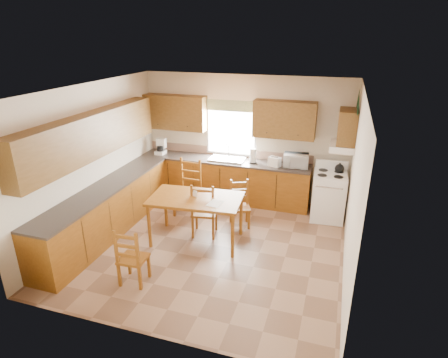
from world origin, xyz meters
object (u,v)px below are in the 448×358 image
(stove, at_px, (328,197))
(dining_table, at_px, (197,219))
(microwave, at_px, (296,161))
(chair_far_right, at_px, (240,205))
(chair_near_right, at_px, (204,209))
(chair_far_left, at_px, (187,188))
(chair_near_left, at_px, (133,255))

(stove, relative_size, dining_table, 0.59)
(microwave, relative_size, dining_table, 0.29)
(dining_table, bearing_deg, chair_far_right, 47.67)
(microwave, bearing_deg, chair_near_right, -136.12)
(chair_near_right, distance_m, chair_far_left, 0.92)
(chair_near_left, relative_size, chair_far_right, 1.03)
(stove, distance_m, dining_table, 2.70)
(microwave, relative_size, chair_near_left, 0.50)
(stove, xyz_separation_m, chair_far_left, (-2.73, -0.68, 0.10))
(chair_far_right, bearing_deg, chair_far_left, 149.47)
(stove, relative_size, chair_near_right, 0.91)
(stove, xyz_separation_m, dining_table, (-2.16, -1.61, -0.04))
(chair_near_left, bearing_deg, stove, -134.86)
(microwave, distance_m, chair_near_left, 3.84)
(chair_near_left, distance_m, chair_far_left, 2.34)
(stove, bearing_deg, chair_near_left, -134.43)
(chair_near_right, bearing_deg, chair_far_right, -146.34)
(stove, distance_m, chair_near_left, 3.99)
(dining_table, bearing_deg, chair_near_left, -112.85)
(dining_table, relative_size, chair_near_left, 1.70)
(dining_table, height_order, chair_near_right, chair_near_right)
(microwave, height_order, chair_far_left, microwave)
(dining_table, distance_m, chair_near_left, 1.47)
(chair_far_right, bearing_deg, chair_near_right, -158.37)
(dining_table, xyz_separation_m, chair_far_left, (-0.57, 0.93, 0.14))
(chair_near_right, bearing_deg, chair_far_left, -57.34)
(chair_near_right, bearing_deg, dining_table, 67.94)
(chair_near_right, bearing_deg, microwave, -140.67)
(stove, height_order, chair_far_right, stove)
(microwave, relative_size, chair_near_right, 0.45)
(microwave, xyz_separation_m, chair_near_left, (-1.90, -3.29, -0.60))
(chair_near_left, bearing_deg, dining_table, -111.73)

